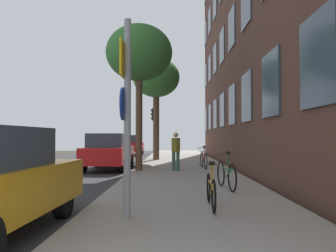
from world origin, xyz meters
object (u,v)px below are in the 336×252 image
bicycle_0 (211,189)px  car_2 (131,145)px  traffic_light (155,123)px  tree_far (156,79)px  bicycle_2 (204,159)px  tree_near (139,54)px  bicycle_1 (226,174)px  car_1 (109,151)px  pedestrian_0 (176,149)px  sign_post (126,107)px

bicycle_0 → car_2: bearing=100.9°
traffic_light → bicycle_0: size_ratio=2.00×
tree_far → bicycle_2: (2.35, -5.87, -4.52)m
tree_near → bicycle_1: bearing=-61.7°
tree_far → car_1: 7.08m
pedestrian_0 → car_1: (-3.00, 1.54, -0.16)m
tree_near → bicycle_2: tree_near is taller
traffic_light → bicycle_2: (2.52, -7.49, -1.88)m
car_1 → car_2: 12.55m
bicycle_2 → traffic_light: bearing=108.6°
bicycle_2 → car_1: car_1 is taller
bicycle_1 → car_2: car_2 is taller
car_2 → pedestrian_0: bearing=-76.0°
tree_near → pedestrian_0: (1.52, -0.22, -3.92)m
bicycle_0 → pedestrian_0: 7.37m
tree_far → car_2: bearing=108.6°
bicycle_1 → car_2: bearing=104.1°
tree_near → tree_far: 6.73m
bicycle_2 → car_1: 4.27m
bicycle_1 → bicycle_2: (-0.05, 6.02, -0.00)m
tree_near → car_2: tree_near is taller
bicycle_1 → pedestrian_0: 5.14m
sign_post → bicycle_0: sign_post is taller
sign_post → bicycle_0: 2.34m
sign_post → tree_near: (-0.59, 8.43, 2.94)m
traffic_light → car_2: size_ratio=0.78×
bicycle_1 → car_2: (-4.79, 19.03, 0.33)m
tree_near → bicycle_1: (2.79, -5.17, -4.42)m
car_1 → tree_near: bearing=-41.7°
pedestrian_0 → traffic_light: bearing=98.6°
traffic_light → bicycle_1: bearing=-79.2°
sign_post → bicycle_1: size_ratio=1.93×
bicycle_2 → pedestrian_0: (-1.22, -1.07, 0.50)m
bicycle_1 → car_2: 19.63m
tree_far → bicycle_0: tree_far is taller
bicycle_1 → bicycle_2: size_ratio=1.02×
tree_near → pedestrian_0: 4.21m
tree_far → pedestrian_0: (1.12, -6.94, -4.02)m
sign_post → bicycle_1: (2.19, 3.26, -1.49)m
pedestrian_0 → car_1: bearing=152.8°
traffic_light → tree_far: bearing=-83.8°
tree_near → car_2: 14.59m
bicycle_2 → pedestrian_0: bearing=-138.8°
pedestrian_0 → car_2: 14.52m
bicycle_0 → car_1: car_1 is taller
sign_post → car_1: bearing=102.0°
traffic_light → car_1: bearing=-103.6°
car_1 → car_2: size_ratio=1.00×
tree_near → bicycle_2: 5.27m
bicycle_1 → traffic_light: bearing=100.8°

